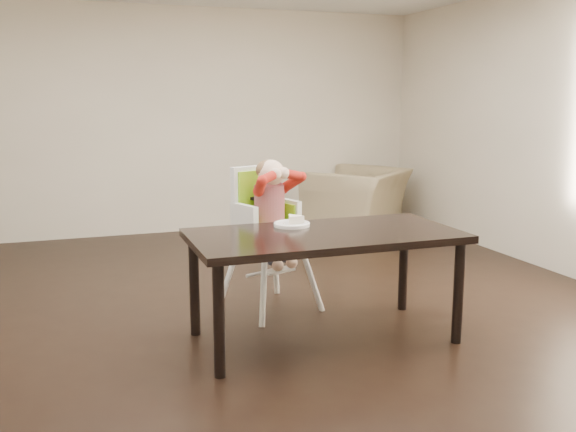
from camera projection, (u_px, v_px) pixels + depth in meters
name	position (u px, v px, depth m)	size (l,w,h in m)	color
ground	(269.00, 323.00, 4.73)	(7.00, 7.00, 0.00)	black
room_walls	(267.00, 65.00, 4.39)	(6.02, 7.02, 2.71)	beige
dining_table	(325.00, 244.00, 4.31)	(1.80, 0.90, 0.75)	black
high_chair	(267.00, 204.00, 4.92)	(0.62, 0.62, 1.18)	white
plate	(293.00, 222.00, 4.50)	(0.31, 0.31, 0.07)	white
armchair	(357.00, 190.00, 7.87)	(1.18, 0.77, 1.03)	#95845F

